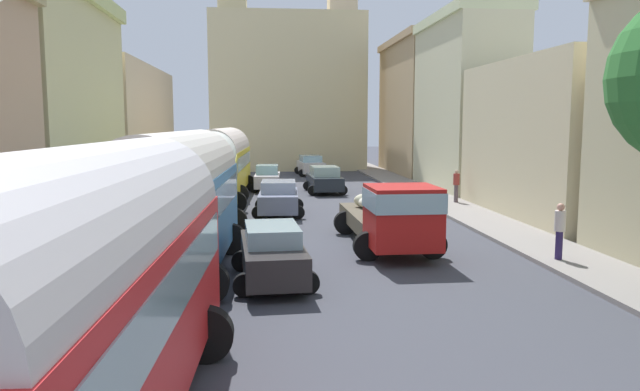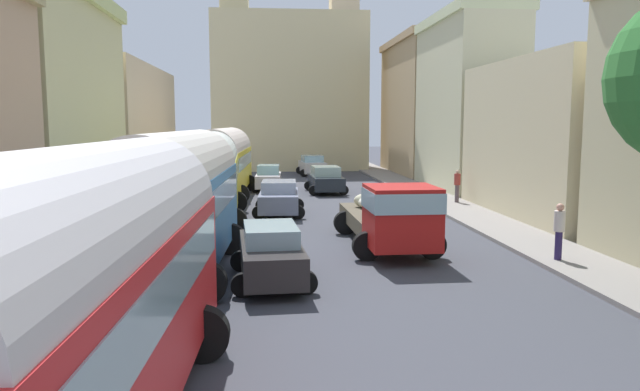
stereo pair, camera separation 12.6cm
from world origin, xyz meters
The scene contains 21 objects.
ground_plane centered at (0.00, 27.00, 0.00)m, with size 154.00×154.00×0.00m, color #40414A.
sidewalk_left centered at (-7.25, 27.00, 0.07)m, with size 2.50×70.00×0.14m, color #A0948D.
sidewalk_right centered at (7.25, 27.00, 0.07)m, with size 2.50×70.00×0.14m, color gray.
building_left_2 centered at (-10.95, 21.85, 4.62)m, with size 5.40×9.71×9.19m.
building_left_3 centered at (-10.53, 34.45, 3.74)m, with size 4.07×14.42×7.49m.
building_right_2 centered at (11.46, 24.70, 3.54)m, with size 5.93×11.49×7.07m.
building_right_3 centered at (10.51, 35.97, 5.52)m, with size 4.41×10.13×10.99m.
building_right_4 centered at (10.82, 47.75, 5.60)m, with size 5.10×12.70×11.14m.
distant_church centered at (0.00, 54.35, 7.61)m, with size 13.73×7.38×21.66m.
parked_bus_0 centered at (-4.60, 6.50, 2.20)m, with size 3.57×9.07×4.02m.
parked_bus_1 centered at (-4.60, 15.50, 2.24)m, with size 3.54×8.80×4.05m.
parked_bus_2 centered at (-4.60, 24.50, 2.13)m, with size 3.40×9.04×3.86m.
parked_bus_3 centered at (-4.60, 33.50, 2.17)m, with size 3.63×9.65×3.97m.
cargo_truck_0 centered at (1.97, 18.10, 1.22)m, with size 3.07×7.48×2.35m.
car_0 centered at (1.45, 34.99, 0.81)m, with size 2.49×4.38×1.63m.
car_1 centered at (1.56, 47.23, 0.82)m, with size 2.55×4.45×1.63m.
car_2 centered at (-2.04, 14.56, 0.79)m, with size 2.33×4.31×1.56m.
car_3 centered at (-1.57, 26.40, 0.80)m, with size 2.48×4.17×1.59m.
car_4 centered at (-2.03, 36.46, 0.80)m, with size 2.22×3.70×1.62m.
pedestrian_0 centered at (6.69, 15.83, 1.08)m, with size 0.46×0.46×1.87m.
pedestrian_2 centered at (7.77, 28.97, 1.06)m, with size 0.40×0.40×1.84m.
Camera 1 is at (-2.24, -1.31, 4.30)m, focal length 33.61 mm.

